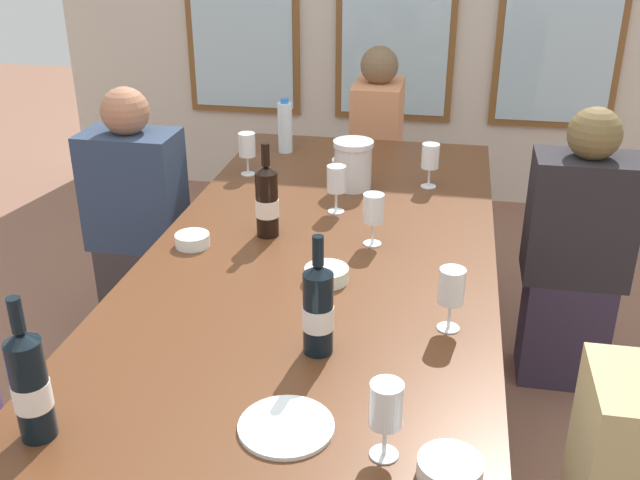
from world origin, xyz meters
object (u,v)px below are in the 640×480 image
at_px(wine_bottle_0, 267,201).
at_px(wine_glass_5, 386,406).
at_px(wine_glass_2, 247,146).
at_px(seated_person_4, 376,159).
at_px(metal_pitcher, 353,164).
at_px(tasting_bowl_0, 450,469).
at_px(tasting_bowl_3, 192,240).
at_px(wine_bottle_2, 30,385).
at_px(tasting_bowl_1, 327,274).
at_px(wine_glass_3, 373,211).
at_px(white_plate_0, 286,426).
at_px(wine_bottle_1, 318,309).
at_px(dining_table, 312,290).
at_px(wine_glass_6, 336,180).
at_px(tasting_bowl_2, 348,165).
at_px(water_bottle, 285,127).
at_px(wine_glass_1, 452,288).
at_px(seated_person_0, 138,226).
at_px(seated_person_1, 574,259).
at_px(wine_glass_4, 430,157).

relative_size(wine_bottle_0, wine_glass_5, 1.84).
height_order(wine_glass_2, seated_person_4, seated_person_4).
height_order(metal_pitcher, wine_bottle_0, wine_bottle_0).
height_order(tasting_bowl_0, tasting_bowl_3, tasting_bowl_3).
xyz_separation_m(wine_bottle_2, tasting_bowl_1, (0.47, 0.79, -0.11)).
distance_m(metal_pitcher, wine_glass_5, 1.52).
height_order(wine_bottle_0, wine_glass_3, wine_bottle_0).
bearing_deg(seated_person_4, wine_bottle_2, -99.28).
xyz_separation_m(wine_bottle_2, wine_glass_5, (0.72, 0.07, -0.01)).
xyz_separation_m(wine_glass_5, seated_person_4, (-0.30, 2.49, -0.34)).
distance_m(white_plate_0, wine_bottle_1, 0.32).
xyz_separation_m(dining_table, white_plate_0, (0.08, -0.71, 0.06)).
relative_size(wine_glass_5, wine_glass_6, 1.00).
relative_size(tasting_bowl_1, tasting_bowl_2, 0.96).
height_order(wine_bottle_2, water_bottle, wine_bottle_2).
distance_m(tasting_bowl_0, tasting_bowl_3, 1.24).
bearing_deg(wine_glass_6, white_plate_0, -85.60).
xyz_separation_m(wine_bottle_1, water_bottle, (-0.44, 1.54, -0.01)).
bearing_deg(wine_glass_1, tasting_bowl_2, 110.64).
bearing_deg(wine_glass_5, water_bottle, 108.78).
distance_m(metal_pitcher, tasting_bowl_2, 0.22).
relative_size(metal_pitcher, water_bottle, 0.79).
bearing_deg(dining_table, wine_bottle_1, -76.69).
distance_m(metal_pitcher, tasting_bowl_1, 0.78).
distance_m(wine_glass_1, wine_glass_6, 0.84).
xyz_separation_m(tasting_bowl_3, wine_glass_5, (0.72, -0.87, 0.10)).
bearing_deg(wine_bottle_2, wine_bottle_0, 78.42).
bearing_deg(seated_person_4, tasting_bowl_0, -80.36).
bearing_deg(wine_bottle_1, tasting_bowl_0, -49.14).
height_order(wine_bottle_2, wine_glass_3, wine_bottle_2).
relative_size(tasting_bowl_1, seated_person_4, 0.12).
bearing_deg(white_plate_0, wine_bottle_0, 106.50).
relative_size(water_bottle, wine_glass_3, 1.38).
relative_size(wine_bottle_0, seated_person_0, 0.29).
bearing_deg(metal_pitcher, water_bottle, 132.28).
xyz_separation_m(dining_table, seated_person_1, (0.88, 0.70, -0.16)).
bearing_deg(wine_glass_2, wine_glass_4, -0.72).
xyz_separation_m(wine_glass_1, seated_person_1, (0.46, 0.95, -0.34)).
height_order(tasting_bowl_2, seated_person_0, seated_person_0).
bearing_deg(tasting_bowl_0, wine_glass_2, 118.08).
bearing_deg(tasting_bowl_3, seated_person_0, 128.90).
relative_size(wine_bottle_1, wine_glass_3, 1.81).
bearing_deg(tasting_bowl_1, wine_glass_6, 96.45).
distance_m(tasting_bowl_1, seated_person_0, 1.20).
bearing_deg(seated_person_0, seated_person_4, 50.23).
relative_size(metal_pitcher, wine_glass_4, 1.09).
xyz_separation_m(water_bottle, wine_glass_2, (-0.08, -0.32, 0.01)).
relative_size(wine_bottle_2, seated_person_4, 0.30).
height_order(tasting_bowl_2, seated_person_4, seated_person_4).
distance_m(wine_bottle_0, tasting_bowl_0, 1.22).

